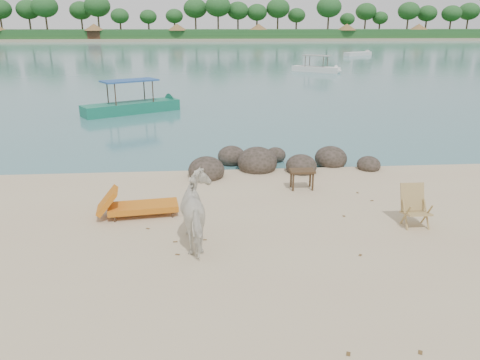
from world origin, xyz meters
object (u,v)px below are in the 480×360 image
at_px(boulders, 270,163).
at_px(deck_chair, 417,208).
at_px(cow, 200,212).
at_px(boat_near, 130,85).
at_px(lounge_chair, 143,204).
at_px(side_table, 302,181).

xyz_separation_m(boulders, deck_chair, (2.77, -4.99, 0.30)).
relative_size(cow, boat_near, 0.30).
relative_size(lounge_chair, boat_near, 0.36).
height_order(lounge_chair, deck_chair, deck_chair).
distance_m(lounge_chair, boat_near, 15.18).
bearing_deg(cow, side_table, -140.56).
distance_m(side_table, boat_near, 14.98).
bearing_deg(lounge_chair, deck_chair, -17.86).
relative_size(boulders, lounge_chair, 2.96).
bearing_deg(lounge_chair, boulders, 37.78).
height_order(boulders, boat_near, boat_near).
relative_size(side_table, lounge_chair, 0.33).
bearing_deg(deck_chair, side_table, 127.11).
relative_size(cow, lounge_chair, 0.84).
bearing_deg(lounge_chair, side_table, 13.22).
bearing_deg(lounge_chair, boat_near, 91.77).
height_order(lounge_chair, boat_near, boat_near).
height_order(cow, lounge_chair, cow).
bearing_deg(side_table, cow, -131.31).
xyz_separation_m(boulders, lounge_chair, (-3.77, -3.77, 0.13)).
relative_size(lounge_chair, deck_chair, 2.20).
distance_m(boulders, lounge_chair, 5.33).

